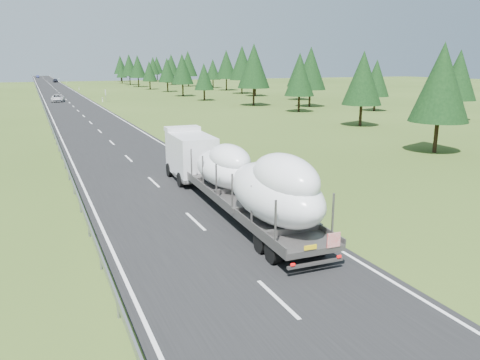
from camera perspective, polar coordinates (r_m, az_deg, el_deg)
name	(u,v)px	position (r m, az deg, el deg)	size (l,w,h in m)	color
ground	(195,222)	(24.56, -5.47, -5.08)	(400.00, 400.00, 0.00)	#354B19
road_surface	(63,97)	(122.53, -20.76, 9.47)	(10.00, 400.00, 0.02)	black
guardrail	(39,95)	(122.23, -23.28, 9.51)	(0.10, 400.00, 0.76)	slate
marker_posts	(72,85)	(177.74, -19.82, 10.90)	(0.13, 350.08, 1.00)	silver
highway_sign	(106,93)	(103.25, -16.08, 10.13)	(0.08, 0.90, 2.60)	slate
tree_line_right	(235,67)	(116.12, -0.57, 13.56)	(27.48, 240.74, 12.36)	black
boat_truck	(237,174)	(25.23, -0.38, 0.73)	(3.28, 19.11, 4.27)	silver
distant_van	(58,98)	(107.20, -21.35, 9.28)	(2.49, 5.40, 1.50)	silver
distant_car_dark	(55,80)	(213.08, -21.60, 11.22)	(1.89, 4.70, 1.60)	black
distant_car_blue	(38,76)	(281.71, -23.44, 11.50)	(1.47, 4.20, 1.38)	#1C224F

